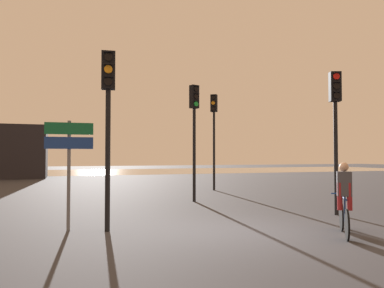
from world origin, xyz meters
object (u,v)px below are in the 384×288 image
at_px(direction_sign_post, 69,155).
at_px(traffic_light_near_left, 108,105).
at_px(traffic_light_center, 194,121).
at_px(cyclist, 344,199).
at_px(traffic_light_near_right, 335,115).
at_px(traffic_light_far_right, 214,124).

bearing_deg(direction_sign_post, traffic_light_near_left, 161.69).
bearing_deg(direction_sign_post, traffic_light_center, -134.83).
bearing_deg(traffic_light_center, traffic_light_near_left, 34.76).
distance_m(traffic_light_center, traffic_light_near_left, 6.09).
xyz_separation_m(traffic_light_near_left, cyclist, (4.88, -2.23, -2.14)).
distance_m(traffic_light_center, cyclist, 7.43).
xyz_separation_m(direction_sign_post, cyclist, (5.75, -2.55, -0.97)).
distance_m(traffic_light_near_right, traffic_light_near_left, 6.77).
distance_m(traffic_light_near_right, direction_sign_post, 7.73).
bearing_deg(traffic_light_near_right, cyclist, 73.94).
distance_m(traffic_light_far_right, direction_sign_post, 11.36).
bearing_deg(cyclist, traffic_light_near_right, 87.82).
height_order(traffic_light_center, traffic_light_near_left, traffic_light_center).
xyz_separation_m(traffic_light_near_left, direction_sign_post, (-0.86, 0.32, -1.16)).
distance_m(traffic_light_center, traffic_light_far_right, 4.91).
bearing_deg(traffic_light_near_left, direction_sign_post, -12.80).
relative_size(traffic_light_center, traffic_light_near_right, 1.05).
bearing_deg(traffic_light_far_right, cyclist, 120.86).
bearing_deg(traffic_light_near_left, cyclist, 162.70).
relative_size(traffic_light_center, traffic_light_near_left, 1.07).
height_order(traffic_light_far_right, direction_sign_post, traffic_light_far_right).
bearing_deg(traffic_light_near_right, traffic_light_center, -35.65).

